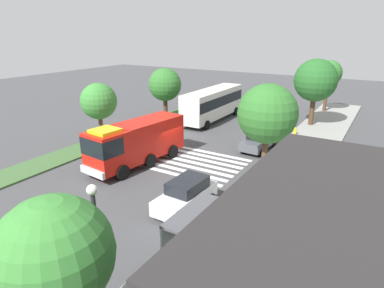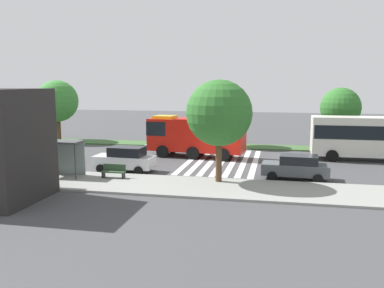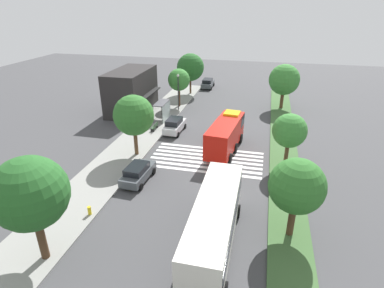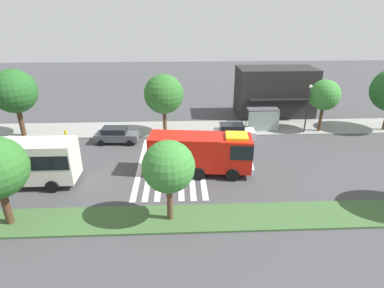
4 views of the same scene
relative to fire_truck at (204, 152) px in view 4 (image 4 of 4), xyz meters
name	(u,v)px [view 4 (image 4 of 4)]	position (x,y,z in m)	size (l,w,h in m)	color
ground_plane	(171,165)	(-2.81, 1.64, -1.98)	(120.00, 120.00, 0.00)	#424244
sidewalk	(172,129)	(-2.81, 10.68, -1.91)	(60.00, 4.92, 0.14)	gray
median_strip	(169,219)	(-2.81, -6.43, -1.91)	(60.00, 3.00, 0.14)	#3D6033
crosswalk	(171,165)	(-2.85, 1.64, -1.98)	(5.85, 11.84, 0.01)	silver
fire_truck	(204,152)	(0.00, 0.00, 0.00)	(8.90, 3.49, 3.60)	red
parked_car_west	(116,135)	(-8.59, 7.02, -1.12)	(4.53, 2.24, 1.66)	#474C51
parked_car_mid	(233,132)	(3.67, 7.02, -1.04)	(4.53, 2.20, 1.85)	silver
transit_bus	(5,160)	(-15.60, -1.31, 0.19)	(10.86, 2.86, 3.67)	silver
bus_stop_shelter	(263,116)	(7.48, 9.61, -0.10)	(3.50, 1.40, 2.46)	#4C4C51
bench_near_shelter	(227,127)	(3.48, 9.63, -1.39)	(1.60, 0.50, 0.90)	#2D472D
street_lamp	(308,104)	(12.08, 8.82, 1.38)	(0.36, 0.36, 5.38)	#2D2D30
storefront_building	(275,92)	(10.38, 15.57, 1.10)	(9.73, 5.67, 6.18)	#282626
sidewalk_tree_west	(14,91)	(-19.15, 9.22, 3.06)	(4.58, 4.58, 7.22)	#47301E
sidewalk_tree_center	(164,94)	(-3.61, 9.22, 2.59)	(4.24, 4.24, 6.58)	#513823
sidewalk_tree_east	(325,95)	(13.95, 9.22, 2.28)	(3.36, 3.36, 5.83)	#47301E
median_tree_west	(169,167)	(-2.74, -6.43, 1.99)	(3.33, 3.33, 5.53)	#513823
fire_hydrant	(66,133)	(-14.42, 8.72, -1.49)	(0.28, 0.28, 0.70)	gold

